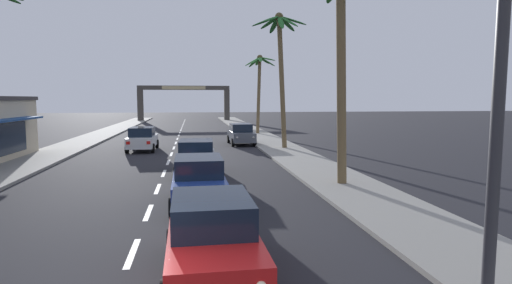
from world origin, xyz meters
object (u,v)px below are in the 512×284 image
Objects in this scene: sedan_oncoming_far at (142,139)px; palm_right_second at (341,40)px; sedan_lead_at_stop_bar at (212,237)px; sedan_fifth_in_queue at (196,157)px; sedan_third_in_queue at (199,181)px; town_gateway_arch at (184,98)px; palm_right_farthest at (259,77)px; palm_right_third at (280,53)px; sedan_parked_nearest_kerb at (241,134)px.

palm_right_second reaches higher than sedan_oncoming_far.
sedan_lead_at_stop_bar is 12.05m from sedan_fifth_in_queue.
sedan_oncoming_far is 0.49× the size of palm_right_second.
sedan_fifth_in_queue is (-0.04, 6.02, 0.00)m from sedan_third_in_queue.
sedan_third_in_queue is at bearing -76.87° from sedan_oncoming_far.
palm_right_second is at bearing -32.15° from sedan_fifth_in_queue.
town_gateway_arch is (-1.65, 56.76, 3.03)m from sedan_third_in_queue.
palm_right_farthest is 29.64m from town_gateway_arch.
palm_right_third reaches higher than sedan_oncoming_far.
palm_right_third is (6.09, 9.32, 6.09)m from sedan_fifth_in_queue.
palm_right_second reaches higher than sedan_fifth_in_queue.
sedan_parked_nearest_kerb is at bearing 74.37° from sedan_fifth_in_queue.
palm_right_second is (5.91, -3.71, 5.20)m from sedan_fifth_in_queue.
sedan_lead_at_stop_bar is 1.00× the size of sedan_third_in_queue.
palm_right_farthest reaches higher than town_gateway_arch.
sedan_lead_at_stop_bar is 0.50× the size of palm_right_second.
sedan_lead_at_stop_bar and sedan_oncoming_far have the same top height.
town_gateway_arch is at bearing 87.00° from sedan_oncoming_far.
town_gateway_arch is (2.12, 40.60, 3.03)m from sedan_oncoming_far.
palm_right_farthest is (0.54, 13.02, -1.01)m from palm_right_third.
palm_right_third reaches higher than palm_right_second.
sedan_oncoming_far is 16.79m from palm_right_farthest.
sedan_third_in_queue is at bearing -88.34° from town_gateway_arch.
palm_right_third reaches higher than sedan_fifth_in_queue.
palm_right_third is (5.86, 21.37, 6.09)m from sedan_lead_at_stop_bar.
sedan_lead_at_stop_bar is at bearing -105.34° from palm_right_third.
palm_right_second is 26.06m from palm_right_farthest.
sedan_lead_at_stop_bar is 0.30× the size of town_gateway_arch.
sedan_third_in_queue and sedan_fifth_in_queue have the same top height.
palm_right_farthest is (6.63, 22.34, 5.08)m from sedan_fifth_in_queue.
town_gateway_arch is at bearing 106.18° from palm_right_farthest.
palm_right_third reaches higher than sedan_parked_nearest_kerb.
palm_right_farthest is at bearing 72.18° from sedan_parked_nearest_kerb.
palm_right_farthest reaches higher than sedan_third_in_queue.
sedan_fifth_in_queue is at bearing -88.19° from town_gateway_arch.
sedan_parked_nearest_kerb is at bearing -107.82° from palm_right_farthest.
palm_right_second is at bearing -91.59° from palm_right_farthest.
sedan_lead_at_stop_bar is at bearing -100.55° from palm_right_farthest.
sedan_oncoming_far is at bearing 110.20° from sedan_fifth_in_queue.
sedan_fifth_in_queue is 1.01× the size of sedan_oncoming_far.
sedan_parked_nearest_kerb is (3.68, 13.17, 0.00)m from sedan_fifth_in_queue.
sedan_oncoming_far is 0.46× the size of palm_right_third.
sedan_third_in_queue and sedan_oncoming_far have the same top height.
sedan_lead_at_stop_bar and sedan_third_in_queue have the same top height.
sedan_oncoming_far is at bearing -130.35° from palm_right_farthest.
sedan_parked_nearest_kerb is at bearing 79.25° from sedan_third_in_queue.
palm_right_farthest reaches higher than sedan_lead_at_stop_bar.
palm_right_farthest is at bearing 76.91° from sedan_third_in_queue.
palm_right_second is 0.60× the size of town_gateway_arch.
sedan_oncoming_far is 11.59m from palm_right_third.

